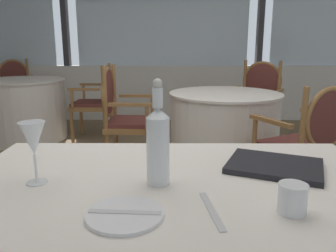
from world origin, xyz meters
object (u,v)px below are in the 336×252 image
side_plate (126,214)px  dining_chair_0_2 (258,98)px  dining_chair_0_1 (308,140)px  wine_glass (33,140)px  menu_book (275,166)px  dining_chair_1_0 (15,86)px  dining_chair_1_2 (98,97)px  water_bottle (158,143)px  water_tumbler (292,198)px  dining_chair_0_0 (122,111)px

side_plate → dining_chair_0_2: dining_chair_0_2 is taller
side_plate → dining_chair_0_1: 1.76m
wine_glass → dining_chair_0_1: (1.35, 1.20, -0.34)m
menu_book → dining_chair_1_0: (-2.67, 3.88, -0.19)m
dining_chair_1_0 → dining_chair_0_2: bearing=41.5°
wine_glass → dining_chair_1_2: (-0.47, 3.15, -0.35)m
water_bottle → wine_glass: 0.38m
water_bottle → water_tumbler: (0.35, -0.18, -0.09)m
water_bottle → dining_chair_1_2: 3.28m
side_plate → water_tumbler: (0.42, 0.02, 0.03)m
dining_chair_1_2 → water_tumbler: bearing=111.3°
dining_chair_0_0 → dining_chair_1_2: 1.18m
wine_glass → water_tumbler: (0.73, -0.19, -0.10)m
dining_chair_0_1 → menu_book: bearing=124.4°
side_plate → wine_glass: bearing=145.8°
dining_chair_0_1 → dining_chair_1_0: dining_chair_1_0 is taller
water_bottle → wine_glass: (-0.38, 0.00, 0.01)m
menu_book → dining_chair_0_1: 1.23m
side_plate → water_bottle: (0.07, 0.21, 0.13)m
side_plate → wine_glass: 0.39m
water_bottle → dining_chair_0_0: (-0.40, 2.06, -0.31)m
water_bottle → water_tumbler: water_bottle is taller
water_tumbler → dining_chair_1_0: bearing=122.0°
water_bottle → dining_chair_0_0: bearing=101.1°
dining_chair_0_1 → side_plate: bearing=115.8°
wine_glass → dining_chair_0_2: 3.16m
water_tumbler → menu_book: 0.32m
side_plate → dining_chair_1_2: size_ratio=0.21×
dining_chair_0_1 → dining_chair_1_0: (-3.23, 2.81, 0.02)m
water_bottle → dining_chair_1_0: size_ratio=0.34×
water_bottle → menu_book: 0.44m
wine_glass → dining_chair_1_2: wine_glass is taller
side_plate → menu_book: 0.58m
menu_book → dining_chair_0_0: (-0.81, 1.93, -0.19)m
wine_glass → menu_book: 0.80m
water_bottle → water_tumbler: 0.41m
wine_glass → water_tumbler: size_ratio=2.51×
menu_book → dining_chair_0_0: bearing=135.5°
menu_book → dining_chair_1_0: dining_chair_1_0 is taller
water_bottle → dining_chair_1_2: bearing=105.1°
water_tumbler → wine_glass: bearing=165.7°
side_plate → dining_chair_0_0: dining_chair_0_0 is taller
water_bottle → dining_chair_0_1: (0.97, 1.20, -0.33)m
side_plate → dining_chair_0_1: dining_chair_0_1 is taller
side_plate → water_tumbler: 0.43m
menu_book → dining_chair_1_2: 3.27m
side_plate → wine_glass: (-0.31, 0.21, 0.14)m
wine_glass → dining_chair_0_0: dining_chair_0_0 is taller
dining_chair_0_0 → dining_chair_1_0: bearing=135.8°
dining_chair_0_2 → dining_chair_1_0: size_ratio=1.03×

